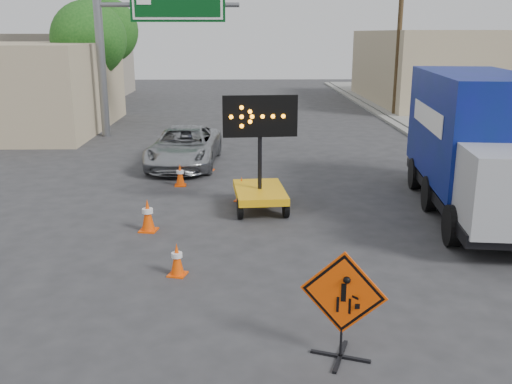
{
  "coord_description": "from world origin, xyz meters",
  "views": [
    {
      "loc": [
        -0.36,
        -7.39,
        4.47
      ],
      "look_at": [
        -0.14,
        2.72,
        1.63
      ],
      "focal_mm": 40.0,
      "sensor_mm": 36.0,
      "label": 1
    }
  ],
  "objects_px": {
    "arrow_board": "(260,185)",
    "box_truck": "(475,152)",
    "construction_sign": "(343,303)",
    "pickup_truck": "(185,147)"
  },
  "relations": [
    {
      "from": "arrow_board",
      "to": "box_truck",
      "type": "xyz_separation_m",
      "value": [
        5.4,
        -0.35,
        0.92
      ]
    },
    {
      "from": "construction_sign",
      "to": "box_truck",
      "type": "height_order",
      "value": "box_truck"
    },
    {
      "from": "pickup_truck",
      "to": "construction_sign",
      "type": "bearing_deg",
      "value": -71.28
    },
    {
      "from": "box_truck",
      "to": "construction_sign",
      "type": "bearing_deg",
      "value": -116.58
    },
    {
      "from": "construction_sign",
      "to": "pickup_truck",
      "type": "bearing_deg",
      "value": 125.85
    },
    {
      "from": "pickup_truck",
      "to": "box_truck",
      "type": "xyz_separation_m",
      "value": [
        7.86,
        -5.54,
        0.92
      ]
    },
    {
      "from": "arrow_board",
      "to": "pickup_truck",
      "type": "distance_m",
      "value": 5.75
    },
    {
      "from": "construction_sign",
      "to": "arrow_board",
      "type": "xyz_separation_m",
      "value": [
        -0.95,
        7.1,
        -0.19
      ]
    },
    {
      "from": "arrow_board",
      "to": "box_truck",
      "type": "relative_size",
      "value": 0.39
    },
    {
      "from": "construction_sign",
      "to": "pickup_truck",
      "type": "relative_size",
      "value": 0.34
    }
  ]
}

